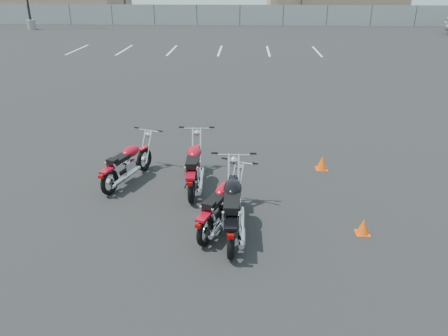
{
  "coord_description": "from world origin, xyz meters",
  "views": [
    {
      "loc": [
        0.6,
        -7.67,
        4.33
      ],
      "look_at": [
        0.2,
        0.6,
        0.65
      ],
      "focal_mm": 35.0,
      "sensor_mm": 36.0,
      "label": 1
    }
  ],
  "objects_px": {
    "motorcycle_front_red": "(127,164)",
    "motorcycle_second_black": "(233,207)",
    "motorcycle_rear_red": "(221,205)",
    "motorcycle_third_red": "(194,167)"
  },
  "relations": [
    {
      "from": "motorcycle_third_red",
      "to": "motorcycle_front_red",
      "type": "bearing_deg",
      "value": 173.29
    },
    {
      "from": "motorcycle_front_red",
      "to": "motorcycle_third_red",
      "type": "relative_size",
      "value": 0.9
    },
    {
      "from": "motorcycle_second_black",
      "to": "motorcycle_third_red",
      "type": "distance_m",
      "value": 2.04
    },
    {
      "from": "motorcycle_front_red",
      "to": "motorcycle_third_red",
      "type": "bearing_deg",
      "value": -6.71
    },
    {
      "from": "motorcycle_front_red",
      "to": "motorcycle_third_red",
      "type": "distance_m",
      "value": 1.54
    },
    {
      "from": "motorcycle_rear_red",
      "to": "motorcycle_front_red",
      "type": "bearing_deg",
      "value": 140.54
    },
    {
      "from": "motorcycle_front_red",
      "to": "motorcycle_rear_red",
      "type": "xyz_separation_m",
      "value": [
        2.2,
        -1.81,
        -0.0
      ]
    },
    {
      "from": "motorcycle_third_red",
      "to": "motorcycle_rear_red",
      "type": "height_order",
      "value": "motorcycle_third_red"
    },
    {
      "from": "motorcycle_front_red",
      "to": "motorcycle_second_black",
      "type": "relative_size",
      "value": 0.85
    },
    {
      "from": "motorcycle_rear_red",
      "to": "motorcycle_third_red",
      "type": "bearing_deg",
      "value": 112.4
    }
  ]
}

